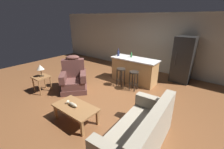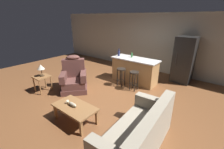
{
  "view_description": "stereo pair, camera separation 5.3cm",
  "coord_description": "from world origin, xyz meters",
  "px_view_note": "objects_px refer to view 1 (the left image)",
  "views": [
    {
      "loc": [
        2.69,
        -3.52,
        2.42
      ],
      "look_at": [
        0.04,
        -0.1,
        0.75
      ],
      "focal_mm": 24.0,
      "sensor_mm": 36.0,
      "label": 1
    },
    {
      "loc": [
        2.73,
        -3.49,
        2.42
      ],
      "look_at": [
        0.04,
        -0.1,
        0.75
      ],
      "focal_mm": 24.0,
      "sensor_mm": 36.0,
      "label": 2
    }
  ],
  "objects_px": {
    "end_table": "(41,79)",
    "bottle_short_amber": "(131,55)",
    "coffee_table": "(75,109)",
    "bar_stool_left": "(121,74)",
    "bar_stool_right": "(134,77)",
    "bottle_tall_green": "(118,53)",
    "table_lamp": "(40,68)",
    "kitchen_island": "(134,70)",
    "recliner_near_lamp": "(74,79)",
    "refrigerator": "(183,60)",
    "fish_figurine": "(72,104)",
    "couch": "(140,134)"
  },
  "relations": [
    {
      "from": "refrigerator",
      "to": "bottle_short_amber",
      "type": "relative_size",
      "value": 8.06
    },
    {
      "from": "fish_figurine",
      "to": "couch",
      "type": "distance_m",
      "value": 1.72
    },
    {
      "from": "fish_figurine",
      "to": "bottle_tall_green",
      "type": "height_order",
      "value": "bottle_tall_green"
    },
    {
      "from": "recliner_near_lamp",
      "to": "end_table",
      "type": "height_order",
      "value": "recliner_near_lamp"
    },
    {
      "from": "bar_stool_right",
      "to": "bottle_tall_green",
      "type": "relative_size",
      "value": 2.22
    },
    {
      "from": "bottle_tall_green",
      "to": "bar_stool_right",
      "type": "bearing_deg",
      "value": -28.07
    },
    {
      "from": "end_table",
      "to": "refrigerator",
      "type": "relative_size",
      "value": 0.32
    },
    {
      "from": "end_table",
      "to": "bottle_short_amber",
      "type": "bearing_deg",
      "value": 56.25
    },
    {
      "from": "coffee_table",
      "to": "recliner_near_lamp",
      "type": "distance_m",
      "value": 1.79
    },
    {
      "from": "kitchen_island",
      "to": "bar_stool_left",
      "type": "distance_m",
      "value": 0.66
    },
    {
      "from": "end_table",
      "to": "bar_stool_right",
      "type": "bearing_deg",
      "value": 40.39
    },
    {
      "from": "fish_figurine",
      "to": "end_table",
      "type": "xyz_separation_m",
      "value": [
        -2.08,
        0.36,
        -0.0
      ]
    },
    {
      "from": "coffee_table",
      "to": "couch",
      "type": "xyz_separation_m",
      "value": [
        1.61,
        0.23,
        -0.02
      ]
    },
    {
      "from": "recliner_near_lamp",
      "to": "bottle_tall_green",
      "type": "relative_size",
      "value": 3.92
    },
    {
      "from": "end_table",
      "to": "bottle_tall_green",
      "type": "xyz_separation_m",
      "value": [
        1.31,
        2.61,
        0.6
      ]
    },
    {
      "from": "table_lamp",
      "to": "bottle_short_amber",
      "type": "relative_size",
      "value": 1.88
    },
    {
      "from": "refrigerator",
      "to": "bar_stool_left",
      "type": "bearing_deg",
      "value": -131.56
    },
    {
      "from": "couch",
      "to": "refrigerator",
      "type": "xyz_separation_m",
      "value": [
        -0.3,
        3.97,
        0.54
      ]
    },
    {
      "from": "recliner_near_lamp",
      "to": "table_lamp",
      "type": "distance_m",
      "value": 1.12
    },
    {
      "from": "bar_stool_right",
      "to": "bottle_short_amber",
      "type": "xyz_separation_m",
      "value": [
        -0.56,
        0.71,
        0.56
      ]
    },
    {
      "from": "refrigerator",
      "to": "bottle_tall_green",
      "type": "distance_m",
      "value": 2.5
    },
    {
      "from": "kitchen_island",
      "to": "bar_stool_right",
      "type": "distance_m",
      "value": 0.72
    },
    {
      "from": "table_lamp",
      "to": "bar_stool_left",
      "type": "distance_m",
      "value": 2.74
    },
    {
      "from": "recliner_near_lamp",
      "to": "refrigerator",
      "type": "distance_m",
      "value": 4.15
    },
    {
      "from": "table_lamp",
      "to": "bottle_tall_green",
      "type": "bearing_deg",
      "value": 63.81
    },
    {
      "from": "table_lamp",
      "to": "kitchen_island",
      "type": "height_order",
      "value": "table_lamp"
    },
    {
      "from": "fish_figurine",
      "to": "recliner_near_lamp",
      "type": "xyz_separation_m",
      "value": [
        -1.33,
        1.12,
        -0.04
      ]
    },
    {
      "from": "coffee_table",
      "to": "fish_figurine",
      "type": "xyz_separation_m",
      "value": [
        -0.08,
        -0.02,
        0.1
      ]
    },
    {
      "from": "recliner_near_lamp",
      "to": "bar_stool_right",
      "type": "xyz_separation_m",
      "value": [
        1.64,
        1.27,
        0.05
      ]
    },
    {
      "from": "bar_stool_left",
      "to": "fish_figurine",
      "type": "bearing_deg",
      "value": -84.53
    },
    {
      "from": "bar_stool_left",
      "to": "refrigerator",
      "type": "relative_size",
      "value": 0.39
    },
    {
      "from": "bottle_short_amber",
      "to": "recliner_near_lamp",
      "type": "bearing_deg",
      "value": -118.72
    },
    {
      "from": "couch",
      "to": "end_table",
      "type": "bearing_deg",
      "value": -4.88
    },
    {
      "from": "refrigerator",
      "to": "couch",
      "type": "bearing_deg",
      "value": -85.64
    },
    {
      "from": "end_table",
      "to": "kitchen_island",
      "type": "xyz_separation_m",
      "value": [
        2.03,
        2.66,
        0.02
      ]
    },
    {
      "from": "recliner_near_lamp",
      "to": "bottle_short_amber",
      "type": "distance_m",
      "value": 2.34
    },
    {
      "from": "couch",
      "to": "recliner_near_lamp",
      "type": "distance_m",
      "value": 3.15
    },
    {
      "from": "recliner_near_lamp",
      "to": "end_table",
      "type": "xyz_separation_m",
      "value": [
        -0.75,
        -0.76,
        0.04
      ]
    },
    {
      "from": "coffee_table",
      "to": "bar_stool_left",
      "type": "xyz_separation_m",
      "value": [
        -0.31,
        2.37,
        0.11
      ]
    },
    {
      "from": "refrigerator",
      "to": "bar_stool_right",
      "type": "bearing_deg",
      "value": -120.6
    },
    {
      "from": "coffee_table",
      "to": "bottle_short_amber",
      "type": "xyz_separation_m",
      "value": [
        -0.33,
        3.08,
        0.67
      ]
    },
    {
      "from": "couch",
      "to": "end_table",
      "type": "xyz_separation_m",
      "value": [
        -3.77,
        0.1,
        0.12
      ]
    },
    {
      "from": "fish_figurine",
      "to": "table_lamp",
      "type": "bearing_deg",
      "value": 169.68
    },
    {
      "from": "coffee_table",
      "to": "kitchen_island",
      "type": "bearing_deg",
      "value": 92.4
    },
    {
      "from": "coffee_table",
      "to": "fish_figurine",
      "type": "relative_size",
      "value": 3.24
    },
    {
      "from": "refrigerator",
      "to": "bottle_tall_green",
      "type": "bearing_deg",
      "value": -149.84
    },
    {
      "from": "bar_stool_right",
      "to": "fish_figurine",
      "type": "bearing_deg",
      "value": -97.43
    },
    {
      "from": "bar_stool_right",
      "to": "bottle_short_amber",
      "type": "relative_size",
      "value": 3.11
    },
    {
      "from": "couch",
      "to": "recliner_near_lamp",
      "type": "height_order",
      "value": "recliner_near_lamp"
    },
    {
      "from": "couch",
      "to": "bar_stool_right",
      "type": "relative_size",
      "value": 2.86
    }
  ]
}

